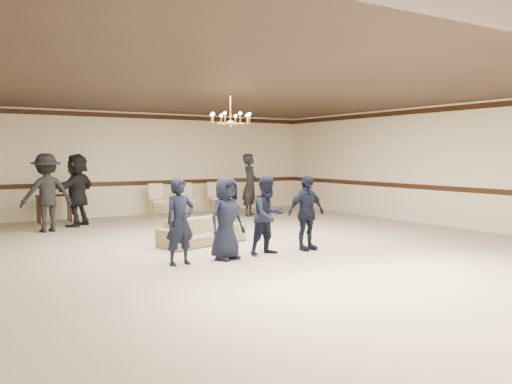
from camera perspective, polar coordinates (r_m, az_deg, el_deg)
room at (r=10.78m, az=-0.13°, el=2.46°), size 12.01×14.01×3.21m
chair_rail at (r=17.14m, az=-12.52°, el=0.93°), size 12.00×0.02×0.14m
crown_molding at (r=17.16m, az=-12.62°, el=7.88°), size 12.00×0.02×0.14m
chandelier at (r=11.68m, az=-2.74°, el=8.83°), size 0.94×0.94×0.89m
boy_a at (r=9.27m, az=-8.07°, el=-3.15°), size 0.58×0.41×1.49m
boy_b at (r=9.66m, az=-3.18°, el=-2.83°), size 0.82×0.63×1.49m
boy_c at (r=10.12m, az=1.30°, el=-2.51°), size 0.77×0.63×1.49m
boy_d at (r=10.64m, az=5.36°, el=-2.21°), size 0.89×0.41×1.49m
settee at (r=11.38m, az=-5.73°, el=-4.17°), size 2.04×1.24×0.56m
adult_left at (r=14.05m, az=-21.36°, el=-0.07°), size 1.31×0.84×1.92m
adult_mid at (r=14.92m, az=-18.45°, el=0.22°), size 1.65×1.67×1.92m
adult_right at (r=16.51m, az=-0.63°, el=0.77°), size 0.82×0.82×1.92m
banquet_chair_left at (r=16.62m, az=-10.32°, el=-0.90°), size 0.50×0.50×0.98m
banquet_chair_mid at (r=17.01m, az=-7.18°, el=-0.75°), size 0.50×0.50×0.98m
banquet_chair_right at (r=17.45m, az=-4.20°, el=-0.61°), size 0.52×0.52×0.98m
console_table at (r=15.97m, az=-20.64°, el=-1.65°), size 0.95×0.44×0.78m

